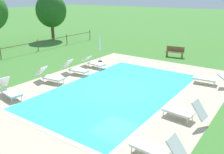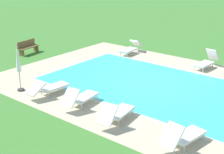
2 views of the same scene
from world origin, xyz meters
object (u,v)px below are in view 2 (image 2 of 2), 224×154
sun_lounger_north_end (131,48)px  sun_lounger_south_far (184,136)px  sun_lounger_south_mid (206,61)px  sun_lounger_north_near_steps (49,87)px  patio_umbrella_closed_row_west (18,62)px  sun_lounger_south_near_corner (81,97)px  sun_lounger_north_far (117,113)px  wooden_bench_lawn_side (28,47)px

sun_lounger_north_end → sun_lounger_south_far: (-7.86, 7.99, 0.02)m
sun_lounger_south_mid → sun_lounger_north_near_steps: bearing=64.1°
sun_lounger_north_end → patio_umbrella_closed_row_west: patio_umbrella_closed_row_west is taller
sun_lounger_north_near_steps → sun_lounger_south_far: bearing=178.8°
sun_lounger_south_near_corner → sun_lounger_south_mid: (-1.99, -8.04, 0.01)m
sun_lounger_north_near_steps → sun_lounger_north_far: size_ratio=1.03×
patio_umbrella_closed_row_west → wooden_bench_lawn_side: patio_umbrella_closed_row_west is taller
sun_lounger_south_mid → sun_lounger_south_far: (-2.80, 8.21, -0.00)m
sun_lounger_south_mid → sun_lounger_north_far: bearing=90.4°
sun_lounger_north_end → sun_lounger_south_near_corner: (-3.07, 7.82, 0.02)m
sun_lounger_north_end → sun_lounger_south_far: bearing=134.5°
sun_lounger_north_far → sun_lounger_south_mid: (0.05, -8.23, 0.01)m
sun_lounger_south_far → patio_umbrella_closed_row_west: bearing=2.6°
patio_umbrella_closed_row_west → sun_lounger_north_end: bearing=-92.0°
sun_lounger_south_near_corner → sun_lounger_north_far: bearing=174.8°
sun_lounger_south_near_corner → patio_umbrella_closed_row_west: bearing=9.2°
sun_lounger_north_end → wooden_bench_lawn_side: bearing=39.1°
sun_lounger_south_far → wooden_bench_lawn_side: size_ratio=1.26×
sun_lounger_south_mid → patio_umbrella_closed_row_west: (5.34, 8.58, 1.00)m
patio_umbrella_closed_row_west → sun_lounger_south_far: bearing=-177.4°
sun_lounger_south_near_corner → sun_lounger_south_mid: size_ratio=1.05×
sun_lounger_north_end → sun_lounger_south_far: 11.21m
patio_umbrella_closed_row_west → wooden_bench_lawn_side: bearing=-40.7°
sun_lounger_north_end → sun_lounger_south_near_corner: 8.40m
sun_lounger_north_far → wooden_bench_lawn_side: sun_lounger_north_far is taller
sun_lounger_north_near_steps → wooden_bench_lawn_side: (6.29, -3.67, 0.10)m
sun_lounger_north_end → wooden_bench_lawn_side: size_ratio=1.33×
sun_lounger_north_far → sun_lounger_north_end: sun_lounger_north_far is taller
sun_lounger_north_end → wooden_bench_lawn_side: 6.63m
sun_lounger_north_near_steps → sun_lounger_south_near_corner: sun_lounger_south_near_corner is taller
sun_lounger_north_near_steps → patio_umbrella_closed_row_west: bearing=19.7°
wooden_bench_lawn_side → sun_lounger_south_near_corner: bearing=156.1°
sun_lounger_south_far → sun_lounger_north_end: bearing=-45.5°
patio_umbrella_closed_row_west → wooden_bench_lawn_side: 6.48m
sun_lounger_north_far → patio_umbrella_closed_row_west: bearing=3.8°
wooden_bench_lawn_side → sun_lounger_north_end: bearing=-140.9°
sun_lounger_north_near_steps → sun_lounger_south_near_corner: bearing=-179.0°
sun_lounger_north_end → wooden_bench_lawn_side: wooden_bench_lawn_side is taller
sun_lounger_south_mid → sun_lounger_south_near_corner: bearing=76.1°
sun_lounger_north_far → sun_lounger_south_mid: sun_lounger_south_mid is taller
wooden_bench_lawn_side → sun_lounger_south_mid: bearing=-156.6°
sun_lounger_north_end → sun_lounger_south_near_corner: bearing=111.4°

